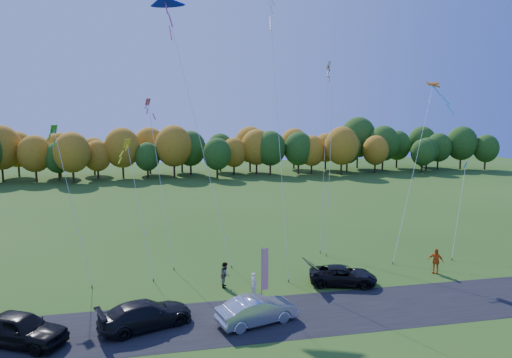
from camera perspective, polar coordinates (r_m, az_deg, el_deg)
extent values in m
plane|color=#264E14|center=(32.86, 2.14, -13.76)|extent=(160.00, 160.00, 0.00)
cube|color=black|center=(29.32, 4.06, -16.66)|extent=(90.00, 6.00, 0.01)
imported|color=black|center=(34.25, 10.81, -11.75)|extent=(5.26, 3.45, 1.34)
imported|color=silver|center=(28.04, 0.14, -16.07)|extent=(5.13, 2.97, 1.60)
imported|color=black|center=(28.31, -13.65, -16.12)|extent=(5.83, 3.89, 1.57)
imported|color=black|center=(28.75, -27.38, -16.29)|extent=(5.52, 4.09, 1.75)
imported|color=white|center=(31.76, -0.26, -13.00)|extent=(0.51, 0.66, 1.61)
imported|color=gray|center=(33.25, -3.87, -11.83)|extent=(0.79, 0.96, 1.79)
imported|color=orange|center=(38.30, 21.54, -9.50)|extent=(1.15, 1.15, 1.96)
cylinder|color=#999999|center=(30.31, 0.71, -11.92)|extent=(0.06, 0.06, 3.75)
cube|color=red|center=(30.27, 1.13, -11.19)|extent=(0.46, 0.13, 2.81)
cube|color=navy|center=(29.96, 1.12, -9.30)|extent=(0.46, 0.12, 0.73)
cylinder|color=#4C3F33|center=(37.15, -3.06, -10.88)|extent=(0.08, 0.08, 0.20)
cone|color=#0B13A5|center=(46.20, -11.30, 21.04)|extent=(3.47, 2.65, 3.79)
cylinder|color=#4C3F33|center=(40.34, 8.76, -9.37)|extent=(0.08, 0.08, 0.20)
cylinder|color=#4C3F33|center=(34.35, 4.09, -12.57)|extent=(0.08, 0.08, 0.20)
cylinder|color=#4C3F33|center=(39.54, 16.74, -10.02)|extent=(0.08, 0.08, 0.20)
cube|color=#C46015|center=(48.11, 21.26, 10.93)|extent=(3.02, 1.06, 1.17)
cylinder|color=#4C3F33|center=(35.23, -12.70, -12.21)|extent=(0.08, 0.08, 0.20)
cube|color=yellow|center=(38.23, -15.82, 4.31)|extent=(1.21, 1.21, 1.43)
cylinder|color=#4C3F33|center=(35.21, -19.82, -12.53)|extent=(0.08, 0.08, 0.20)
cube|color=#339518|center=(37.55, -23.96, 5.74)|extent=(1.09, 1.09, 1.28)
cylinder|color=#4C3F33|center=(41.12, 8.03, -9.00)|extent=(0.08, 0.08, 0.20)
cube|color=silver|center=(46.36, 9.06, 13.87)|extent=(1.34, 1.34, 1.60)
cylinder|color=#4C3F33|center=(37.24, -10.22, -10.96)|extent=(0.08, 0.08, 0.20)
cube|color=#DA484D|center=(40.69, -13.37, 9.36)|extent=(1.00, 1.00, 1.18)
cylinder|color=#4C3F33|center=(42.19, 23.28, -9.18)|extent=(0.08, 0.08, 0.20)
cube|color=#0C5CB3|center=(46.09, 24.74, 1.63)|extent=(0.99, 0.99, 1.16)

